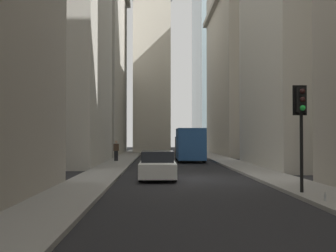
# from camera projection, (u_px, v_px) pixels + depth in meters

# --- Properties ---
(ground_plane) EXTENTS (135.00, 135.00, 0.00)m
(ground_plane) POSITION_uv_depth(u_px,v_px,m) (185.00, 178.00, 22.16)
(ground_plane) COLOR black
(sidewalk_right) EXTENTS (90.00, 2.20, 0.14)m
(sidewalk_right) POSITION_uv_depth(u_px,v_px,m) (97.00, 177.00, 22.04)
(sidewalk_right) COLOR gray
(sidewalk_right) RESTS_ON ground_plane
(sidewalk_left) EXTENTS (90.00, 2.20, 0.14)m
(sidewalk_left) POSITION_uv_depth(u_px,v_px,m) (272.00, 177.00, 22.28)
(sidewalk_left) COLOR gray
(sidewalk_left) RESTS_ON ground_plane
(building_left_far) EXTENTS (18.99, 10.50, 21.27)m
(building_left_far) POSITION_uv_depth(u_px,v_px,m) (257.00, 66.00, 51.65)
(building_left_far) COLOR #A8A091
(building_left_far) RESTS_ON ground_plane
(building_right_far) EXTENTS (17.53, 10.50, 23.43)m
(building_right_far) POSITION_uv_depth(u_px,v_px,m) (80.00, 56.00, 51.27)
(building_right_far) COLOR #B7B2A5
(building_right_far) RESTS_ON ground_plane
(building_right_midfar) EXTENTS (13.11, 10.00, 20.80)m
(building_right_midfar) POSITION_uv_depth(u_px,v_px,m) (39.00, 30.00, 33.57)
(building_right_midfar) COLOR #B7B2A5
(building_right_midfar) RESTS_ON ground_plane
(church_spire) EXTENTS (5.31, 5.31, 31.60)m
(church_spire) POSITION_uv_depth(u_px,v_px,m) (152.00, 29.00, 57.57)
(church_spire) COLOR beige
(church_spire) RESTS_ON ground_plane
(delivery_truck) EXTENTS (6.46, 2.25, 2.84)m
(delivery_truck) POSITION_uv_depth(u_px,v_px,m) (190.00, 145.00, 37.35)
(delivery_truck) COLOR #285699
(delivery_truck) RESTS_ON ground_plane
(sedan_white) EXTENTS (4.30, 1.78, 1.42)m
(sedan_white) POSITION_uv_depth(u_px,v_px,m) (158.00, 166.00, 21.75)
(sedan_white) COLOR silver
(sedan_white) RESTS_ON ground_plane
(traffic_light_foreground) EXTENTS (0.43, 0.52, 3.88)m
(traffic_light_foreground) POSITION_uv_depth(u_px,v_px,m) (301.00, 113.00, 15.62)
(traffic_light_foreground) COLOR black
(traffic_light_foreground) RESTS_ON sidewalk_left
(pedestrian) EXTENTS (0.26, 0.44, 1.68)m
(pedestrian) POSITION_uv_depth(u_px,v_px,m) (116.00, 150.00, 35.85)
(pedestrian) COLOR black
(pedestrian) RESTS_ON sidewalk_right
(discarded_bottle) EXTENTS (0.07, 0.07, 0.27)m
(discarded_bottle) POSITION_uv_depth(u_px,v_px,m) (325.00, 197.00, 13.46)
(discarded_bottle) COLOR #999EA3
(discarded_bottle) RESTS_ON sidewalk_left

